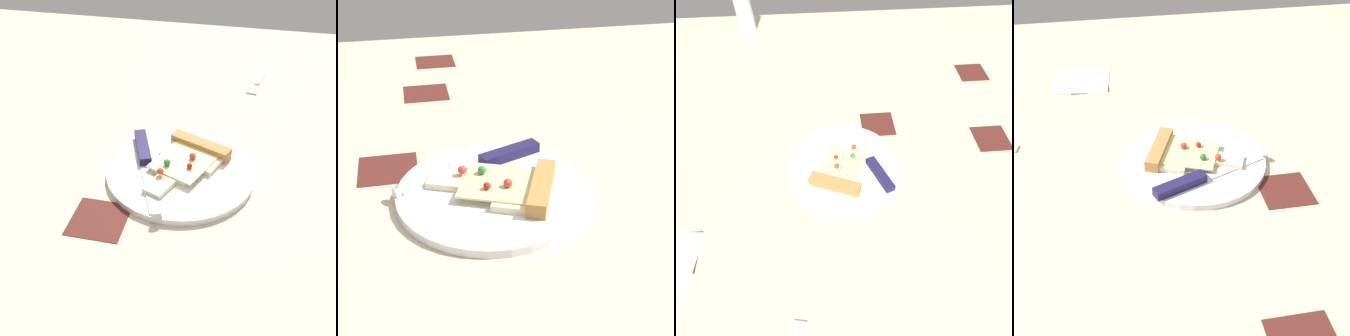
{
  "view_description": "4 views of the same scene",
  "coord_description": "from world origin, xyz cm",
  "views": [
    {
      "loc": [
        -61.34,
        -11.89,
        50.01
      ],
      "look_at": [
        -0.76,
        1.37,
        2.51
      ],
      "focal_mm": 47.29,
      "sensor_mm": 36.0,
      "label": 1
    },
    {
      "loc": [
        -9.1,
        -58.47,
        39.83
      ],
      "look_at": [
        3.82,
        3.32,
        2.07
      ],
      "focal_mm": 53.68,
      "sensor_mm": 36.0,
      "label": 2
    },
    {
      "loc": [
        47.05,
        -4.42,
        59.5
      ],
      "look_at": [
        4.15,
        -0.78,
        3.86
      ],
      "focal_mm": 32.64,
      "sensor_mm": 36.0,
      "label": 3
    },
    {
      "loc": [
        15.97,
        70.12,
        55.22
      ],
      "look_at": [
        4.11,
        2.9,
        1.97
      ],
      "focal_mm": 50.76,
      "sensor_mm": 36.0,
      "label": 4
    }
  ],
  "objects": [
    {
      "name": "pizza_slice",
      "position": [
        3.31,
        -1.48,
        2.04
      ],
      "size": [
        19.06,
        14.47,
        2.54
      ],
      "rotation": [
        0.0,
        0.0,
        1.18
      ],
      "color": "beige",
      "rests_on": "plate"
    },
    {
      "name": "plate",
      "position": [
        0.94,
        -0.52,
        0.62
      ],
      "size": [
        26.67,
        26.67,
        1.24
      ],
      "primitive_type": "cylinder",
      "color": "silver",
      "rests_on": "ground_plane"
    },
    {
      "name": "knife",
      "position": [
        1.01,
        5.95,
        1.84
      ],
      "size": [
        23.11,
        10.72,
        2.45
      ],
      "rotation": [
        0.0,
        0.0,
        1.94
      ],
      "color": "silver",
      "rests_on": "plate"
    },
    {
      "name": "ground_plane",
      "position": [
        -0.01,
        0.02,
        -1.5
      ],
      "size": [
        159.0,
        159.0,
        3.0
      ],
      "color": "#C6B293",
      "rests_on": "ground"
    }
  ]
}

